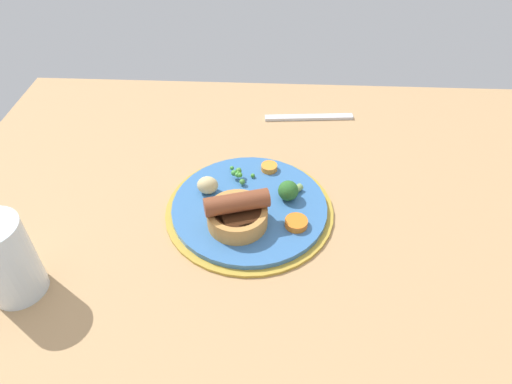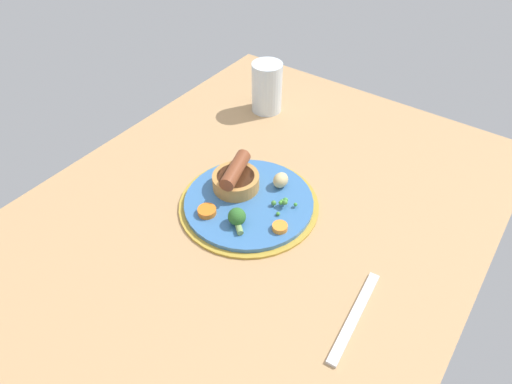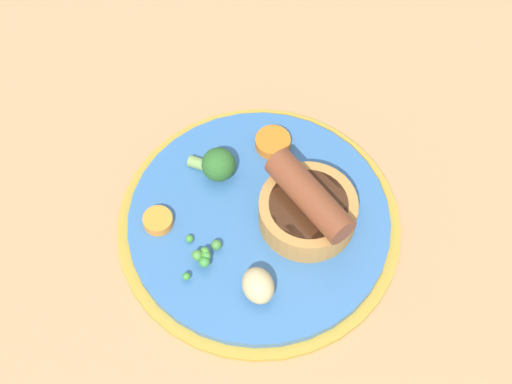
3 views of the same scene
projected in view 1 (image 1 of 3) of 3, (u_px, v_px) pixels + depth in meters
dining_table at (268, 210)px, 75.58cm from camera, size 110.00×80.00×3.00cm
dinner_plate at (249, 208)px, 72.94cm from camera, size 26.83×26.83×1.40cm
sausage_pudding at (237, 213)px, 67.82cm from camera, size 9.96×9.12×5.83cm
pea_pile at (239, 174)px, 76.39cm from camera, size 4.40×4.39×1.92cm
broccoli_floret_near at (289, 191)px, 72.50cm from camera, size 4.16×4.43×3.28cm
potato_chunk_0 at (208, 185)px, 73.62cm from camera, size 3.52×2.91×2.97cm
carrot_slice_1 at (296, 223)px, 68.63cm from camera, size 4.25×4.25×1.11cm
carrot_slice_2 at (268, 167)px, 78.57cm from camera, size 3.60×3.60×1.03cm
fork at (309, 117)px, 93.21cm from camera, size 18.07×3.13×0.60cm
drinking_glass at (5, 260)px, 58.07cm from camera, size 7.32×7.32×12.16cm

